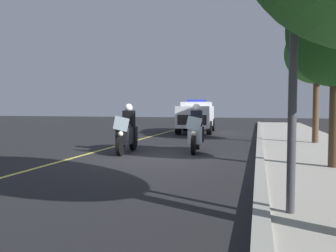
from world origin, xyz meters
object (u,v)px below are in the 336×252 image
Objects in this scene: police_motorcycle_lead_right at (196,132)px; police_suv at (196,115)px; tree_far_back at (317,53)px; traffic_light at (295,9)px; police_motorcycle_lead_left at (127,133)px.

police_motorcycle_lead_right is 9.12m from police_suv.
police_suv is at bearing -132.17° from tree_far_back.
traffic_light is at bearing 14.83° from police_suv.
traffic_light reaches higher than police_motorcycle_lead_right.
traffic_light is (6.05, 4.90, 2.26)m from police_motorcycle_lead_left.
tree_far_back is at bearing 169.79° from traffic_light.
police_motorcycle_lead_right is (-0.82, 2.29, 0.00)m from police_motorcycle_lead_left.
police_suv is at bearing -165.17° from traffic_light.
police_suv is at bearing -169.96° from police_motorcycle_lead_right.
police_motorcycle_lead_left and police_motorcycle_lead_right have the same top height.
police_motorcycle_lead_left is 1.00× the size of police_motorcycle_lead_right.
police_motorcycle_lead_right is at bearing -159.24° from traffic_light.
tree_far_back is at bearing 47.83° from police_suv.
police_motorcycle_lead_left is at bearing -70.21° from police_motorcycle_lead_right.
police_motorcycle_lead_left is 8.61m from tree_far_back.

